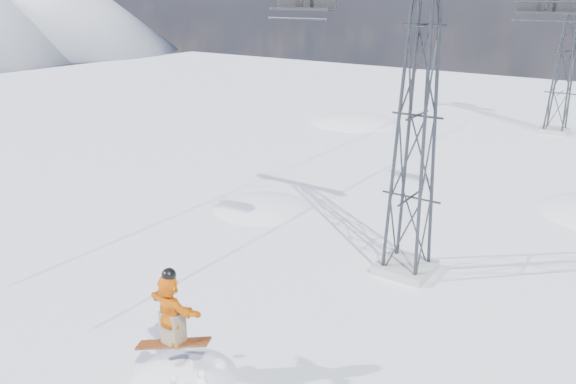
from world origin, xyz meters
name	(u,v)px	position (x,y,z in m)	size (l,w,h in m)	color
snow_terrain	(399,302)	(-4.77, 21.24, -9.59)	(39.00, 37.00, 22.00)	white
lift_tower_near	(417,116)	(0.80, 8.00, 5.47)	(5.20, 1.80, 11.43)	#999999
lift_tower_far	(567,52)	(0.80, 33.00, 5.47)	(5.20, 1.80, 11.43)	#999999
lift_chair_near	(303,1)	(-1.40, 4.74, 8.95)	(1.92, 0.55, 2.38)	black
lift_chair_mid	(547,6)	(3.00, 13.78, 8.71)	(2.15, 0.62, 2.67)	black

